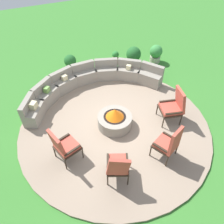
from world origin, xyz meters
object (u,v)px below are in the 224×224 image
Objects in this scene: fire_pit at (115,120)px; potted_plant_0 at (115,57)px; potted_plant_4 at (156,53)px; lounge_chair_back_left at (169,143)px; lounge_chair_front_right at (118,166)px; lounge_chair_back_right at (174,106)px; lounge_chair_front_left at (63,146)px; potted_plant_1 at (70,62)px; potted_plant_2 at (133,56)px; curved_stone_bench at (90,82)px.

potted_plant_0 is at bearing 64.45° from fire_pit.
lounge_chair_back_left is at bearing -119.19° from potted_plant_4.
lounge_chair_front_right is at bearing 156.44° from lounge_chair_back_left.
lounge_chair_back_right is 2.19× the size of potted_plant_0.
potted_plant_4 is (2.43, 4.34, -0.23)m from lounge_chair_back_left.
lounge_chair_back_right is at bearing 73.74° from lounge_chair_front_left.
potted_plant_1 is (-0.31, 3.51, 0.10)m from fire_pit.
lounge_chair_back_right is 3.56m from potted_plant_4.
lounge_chair_back_left is at bearing 49.60° from lounge_chair_front_left.
potted_plant_4 reaches higher than potted_plant_1.
lounge_chair_back_left is 5.06m from potted_plant_0.
lounge_chair_back_left reaches higher than potted_plant_2.
potted_plant_2 is (2.19, 2.86, 0.14)m from fire_pit.
fire_pit is 0.20× the size of curved_stone_bench.
lounge_chair_front_left is at bearing 132.38° from lounge_chair_back_left.
fire_pit is at bearing 88.91° from lounge_chair_back_right.
curved_stone_bench is 1.53m from potted_plant_1.
fire_pit reaches higher than potted_plant_0.
potted_plant_2 reaches higher than potted_plant_4.
potted_plant_2 is at bearing 80.71° from lounge_chair_front_right.
potted_plant_2 is at bearing -14.48° from potted_plant_1.
lounge_chair_back_right is at bearing -97.91° from potted_plant_2.
fire_pit is 1.80m from lounge_chair_front_right.
lounge_chair_back_right is (3.41, 0.08, -0.00)m from lounge_chair_front_left.
lounge_chair_front_left is at bearing -145.90° from potted_plant_4.
potted_plant_1 is (-1.07, 5.11, -0.22)m from lounge_chair_back_left.
potted_plant_2 is at bearing 172.85° from potted_plant_4.
fire_pit is at bearing -139.41° from potted_plant_4.
lounge_chair_front_left is 1.58× the size of potted_plant_1.
fire_pit is at bearing -88.25° from curved_stone_bench.
lounge_chair_back_left is 4.98m from potted_plant_4.
potted_plant_0 is (-0.11, 3.86, -0.35)m from lounge_chair_back_right.
lounge_chair_back_left reaches higher than fire_pit.
potted_plant_1 is at bearing 77.08° from lounge_chair_back_left.
lounge_chair_front_left is 1.53× the size of potted_plant_4.
potted_plant_0 is 0.63× the size of potted_plant_2.
curved_stone_bench is 4.81× the size of lounge_chair_front_right.
lounge_chair_front_right is at bearing -112.89° from fire_pit.
lounge_chair_back_right is at bearing -88.38° from potted_plant_0.
fire_pit is 0.91× the size of lounge_chair_front_left.
curved_stone_bench is 3.08m from lounge_chair_back_right.
lounge_chair_front_right reaches higher than potted_plant_1.
lounge_chair_back_right is 3.39m from potted_plant_2.
potted_plant_4 reaches higher than potted_plant_0.
lounge_chair_front_right is at bearing 25.61° from lounge_chair_front_left.
lounge_chair_front_left is 5.16m from potted_plant_0.
lounge_chair_back_right reaches higher than lounge_chair_front_right.
curved_stone_bench is 7.00× the size of potted_plant_1.
potted_plant_4 is at bearing 71.71° from lounge_chair_front_right.
potted_plant_4 is (3.25, 0.74, 0.03)m from curved_stone_bench.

